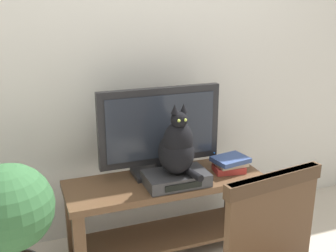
% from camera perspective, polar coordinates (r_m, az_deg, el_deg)
% --- Properties ---
extents(back_wall, '(7.00, 0.12, 2.80)m').
position_cam_1_polar(back_wall, '(2.82, -4.05, 12.50)').
color(back_wall, beige).
rests_on(back_wall, ground).
extents(tv_stand, '(1.29, 0.45, 0.53)m').
position_cam_1_polar(tv_stand, '(2.72, -0.38, -10.72)').
color(tv_stand, '#513823').
rests_on(tv_stand, ground).
extents(tv, '(0.81, 0.20, 0.59)m').
position_cam_1_polar(tv, '(2.62, -1.12, -0.61)').
color(tv, black).
rests_on(tv, tv_stand).
extents(media_box, '(0.40, 0.25, 0.08)m').
position_cam_1_polar(media_box, '(2.56, 1.15, -7.39)').
color(media_box, '#2D2D30').
rests_on(media_box, tv_stand).
extents(cat, '(0.22, 0.31, 0.45)m').
position_cam_1_polar(cat, '(2.47, 1.31, -3.04)').
color(cat, black).
rests_on(cat, media_box).
extents(book_stack, '(0.25, 0.21, 0.10)m').
position_cam_1_polar(book_stack, '(2.77, 8.73, -5.29)').
color(book_stack, '#B2332D').
rests_on(book_stack, tv_stand).
extents(potted_plant, '(0.48, 0.48, 0.82)m').
position_cam_1_polar(potted_plant, '(2.38, -21.30, -11.89)').
color(potted_plant, '#47474C').
rests_on(potted_plant, ground).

